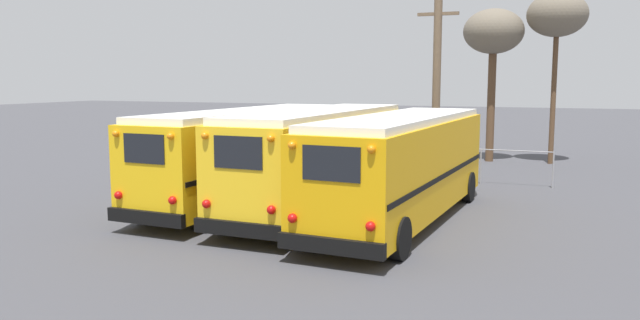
% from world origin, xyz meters
% --- Properties ---
extents(ground_plane, '(160.00, 160.00, 0.00)m').
position_xyz_m(ground_plane, '(0.00, 0.00, 0.00)').
color(ground_plane, '#424247').
extents(school_bus_0, '(2.87, 10.83, 3.16)m').
position_xyz_m(school_bus_0, '(-2.81, 1.17, 1.72)').
color(school_bus_0, yellow).
rests_on(school_bus_0, ground).
extents(school_bus_1, '(2.74, 10.45, 3.22)m').
position_xyz_m(school_bus_1, '(-0.00, 0.80, 1.75)').
color(school_bus_1, yellow).
rests_on(school_bus_1, ground).
extents(school_bus_2, '(3.12, 10.53, 3.14)m').
position_xyz_m(school_bus_2, '(2.80, 0.19, 1.72)').
color(school_bus_2, '#E5A00C').
rests_on(school_bus_2, ground).
extents(utility_pole, '(1.80, 0.36, 7.94)m').
position_xyz_m(utility_pole, '(1.79, 10.11, 4.07)').
color(utility_pole, brown).
rests_on(utility_pole, ground).
extents(bare_tree_0, '(2.86, 2.86, 8.35)m').
position_xyz_m(bare_tree_0, '(6.52, 15.38, 7.18)').
color(bare_tree_0, brown).
rests_on(bare_tree_0, ground).
extents(bare_tree_1, '(2.99, 2.99, 7.67)m').
position_xyz_m(bare_tree_1, '(3.57, 15.23, 6.39)').
color(bare_tree_1, brown).
rests_on(bare_tree_1, ground).
extents(fence_line, '(13.67, 0.06, 1.42)m').
position_xyz_m(fence_line, '(-0.00, 7.85, 0.99)').
color(fence_line, '#939399').
rests_on(fence_line, ground).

